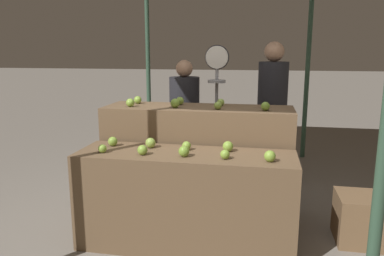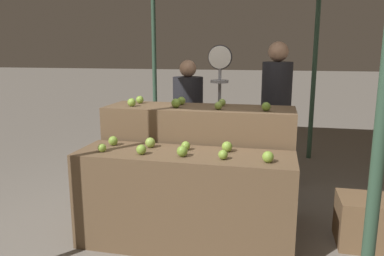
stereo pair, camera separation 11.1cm
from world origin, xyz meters
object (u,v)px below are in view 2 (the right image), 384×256
object	(u,v)px
person_customer_left	(276,105)
person_vendor_at_scale	(188,115)
wooden_crate_side	(363,221)
produce_scale	(220,88)

from	to	relation	value
person_customer_left	person_vendor_at_scale	bearing A→B (deg)	9.31
wooden_crate_side	person_customer_left	bearing A→B (deg)	121.89
produce_scale	person_vendor_at_scale	xyz separation A→B (m)	(-0.42, 0.24, -0.36)
person_vendor_at_scale	wooden_crate_side	world-z (taller)	person_vendor_at_scale
person_vendor_at_scale	produce_scale	bearing A→B (deg)	156.75
person_vendor_at_scale	person_customer_left	world-z (taller)	person_customer_left
wooden_crate_side	person_vendor_at_scale	bearing A→B (deg)	147.40
person_customer_left	wooden_crate_side	xyz separation A→B (m)	(0.77, -1.24, -0.81)
person_vendor_at_scale	wooden_crate_side	bearing A→B (deg)	153.63
person_customer_left	produce_scale	bearing A→B (deg)	31.85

